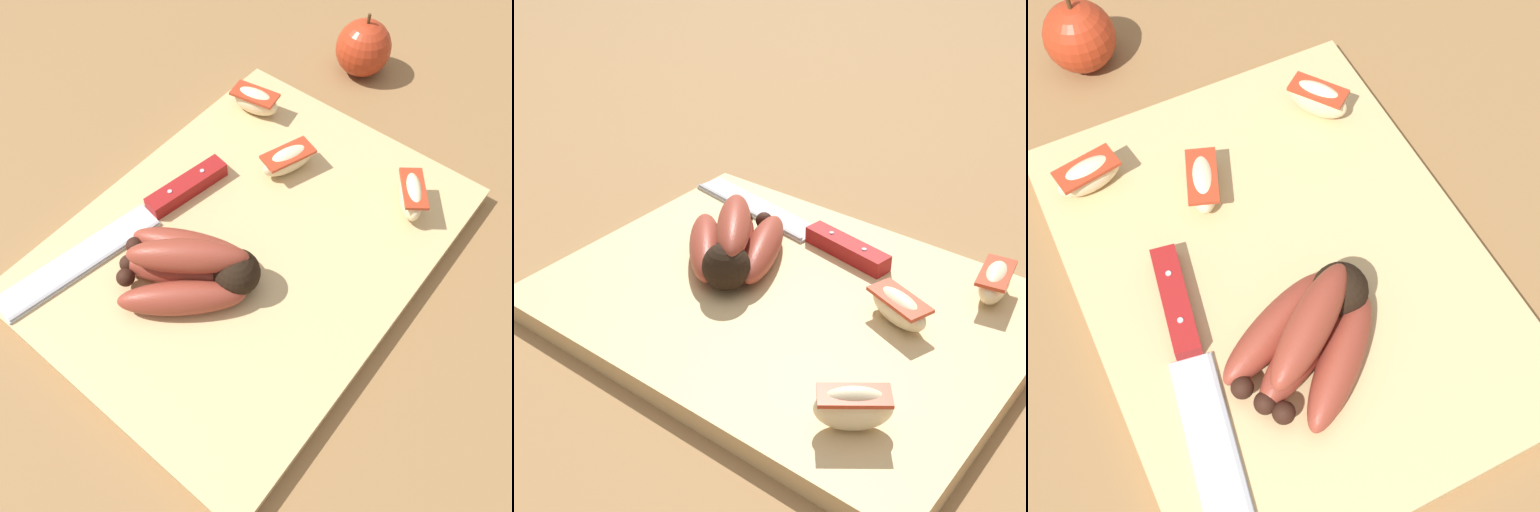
% 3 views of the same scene
% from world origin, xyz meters
% --- Properties ---
extents(ground_plane, '(6.00, 6.00, 0.00)m').
position_xyz_m(ground_plane, '(0.00, 0.00, 0.00)').
color(ground_plane, olive).
extents(cutting_board, '(0.45, 0.34, 0.02)m').
position_xyz_m(cutting_board, '(-0.01, 0.00, 0.01)').
color(cutting_board, tan).
rests_on(cutting_board, ground_plane).
extents(banana_bunch, '(0.14, 0.15, 0.06)m').
position_xyz_m(banana_bunch, '(0.07, -0.01, 0.04)').
color(banana_bunch, black).
rests_on(banana_bunch, cutting_board).
extents(chefs_knife, '(0.28, 0.07, 0.02)m').
position_xyz_m(chefs_knife, '(0.03, -0.10, 0.03)').
color(chefs_knife, silver).
rests_on(chefs_knife, cutting_board).
extents(apple_wedge_near, '(0.07, 0.05, 0.03)m').
position_xyz_m(apple_wedge_near, '(-0.11, -0.03, 0.04)').
color(apple_wedge_near, beige).
rests_on(apple_wedge_near, cutting_board).
extents(apple_wedge_middle, '(0.04, 0.07, 0.03)m').
position_xyz_m(apple_wedge_middle, '(-0.16, -0.12, 0.04)').
color(apple_wedge_middle, beige).
rests_on(apple_wedge_middle, cutting_board).
extents(apple_wedge_far, '(0.06, 0.06, 0.04)m').
position_xyz_m(apple_wedge_far, '(-0.15, 0.11, 0.04)').
color(apple_wedge_far, beige).
rests_on(apple_wedge_far, cutting_board).
extents(whole_apple, '(0.07, 0.07, 0.09)m').
position_xyz_m(whole_apple, '(-0.34, -0.07, 0.04)').
color(whole_apple, '#AD3319').
rests_on(whole_apple, ground_plane).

